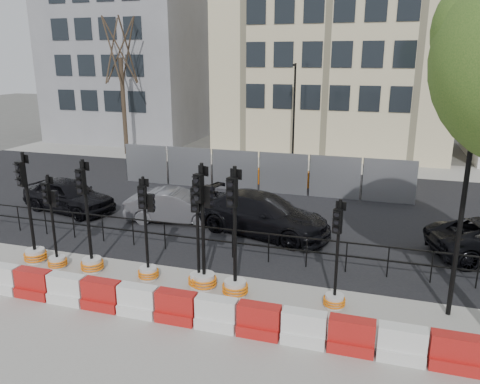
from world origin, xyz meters
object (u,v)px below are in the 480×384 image
(traffic_signal_d, at_px, (148,256))
(car_c, at_px, (262,214))
(traffic_signal_a, at_px, (33,241))
(lamp_post_near, at_px, (465,193))
(car_a, at_px, (68,195))
(traffic_signal_h, at_px, (335,286))

(traffic_signal_d, relative_size, car_c, 0.56)
(car_c, bearing_deg, traffic_signal_d, 169.19)
(traffic_signal_a, xyz_separation_m, car_c, (6.27, 4.61, 0.01))
(lamp_post_near, distance_m, traffic_signal_a, 12.48)
(car_a, xyz_separation_m, car_c, (8.46, -0.12, 0.03))
(lamp_post_near, xyz_separation_m, car_a, (-14.41, 4.31, -2.51))
(traffic_signal_a, xyz_separation_m, car_a, (-2.19, 4.72, -0.02))
(traffic_signal_a, xyz_separation_m, traffic_signal_d, (4.02, -0.01, 0.00))
(lamp_post_near, xyz_separation_m, traffic_signal_d, (-8.20, -0.42, -2.48))
(traffic_signal_a, height_order, traffic_signal_h, traffic_signal_a)
(car_c, bearing_deg, lamp_post_near, -110.03)
(car_a, bearing_deg, traffic_signal_a, -143.01)
(car_a, bearing_deg, traffic_signal_d, -115.22)
(car_c, bearing_deg, traffic_signal_a, 141.45)
(traffic_signal_a, height_order, traffic_signal_d, traffic_signal_a)
(traffic_signal_d, bearing_deg, traffic_signal_a, 170.41)
(traffic_signal_a, bearing_deg, car_c, 52.48)
(traffic_signal_d, height_order, car_a, traffic_signal_d)
(traffic_signal_h, distance_m, car_a, 12.55)
(lamp_post_near, relative_size, traffic_signal_h, 2.03)
(traffic_signal_h, height_order, car_c, traffic_signal_h)
(lamp_post_near, bearing_deg, traffic_signal_h, -170.58)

